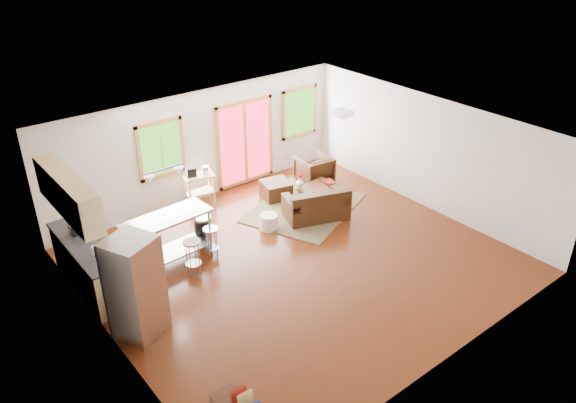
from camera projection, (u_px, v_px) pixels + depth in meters
floor at (298, 261)px, 11.03m from camera, size 7.50×7.00×0.02m
ceiling at (299, 137)px, 9.79m from camera, size 7.50×7.00×0.02m
back_wall at (200, 146)px, 12.83m from camera, size 7.50×0.02×2.60m
left_wall at (103, 277)px, 8.34m from camera, size 0.02×7.00×2.60m
right_wall at (428, 153)px, 12.48m from camera, size 0.02×7.00×2.60m
front_wall at (455, 294)px, 7.99m from camera, size 7.50×0.02×2.60m
window_left at (161, 149)px, 12.15m from camera, size 1.10×0.05×1.30m
french_doors at (245, 142)px, 13.55m from camera, size 1.60×0.05×2.10m
window_right at (299, 112)px, 14.30m from camera, size 1.10×0.05×1.30m
rug at (305, 207)px, 12.93m from camera, size 3.20×2.87×0.03m
loveseat at (317, 206)px, 12.39m from camera, size 1.55×1.19×0.73m
coffee_table at (317, 188)px, 13.13m from camera, size 0.98×0.67×0.37m
armchair at (314, 169)px, 13.89m from camera, size 0.85×0.81×0.80m
ottoman at (276, 190)px, 13.28m from camera, size 0.76×0.76×0.42m
pouf at (269, 222)px, 12.03m from camera, size 0.51×0.51×0.34m
vase at (300, 181)px, 12.99m from camera, size 0.21×0.22×0.31m
book at (326, 178)px, 13.10m from camera, size 0.21×0.05×0.28m
cabinets at (83, 244)px, 9.84m from camera, size 0.64×2.24×2.30m
refrigerator at (136, 287)px, 8.81m from camera, size 0.92×0.91×1.77m
island at (168, 232)px, 10.58m from camera, size 1.71×0.76×1.06m
cup at (201, 209)px, 10.78m from camera, size 0.16×0.14×0.13m
bar_stool_a at (149, 259)px, 10.24m from camera, size 0.40×0.40×0.65m
bar_stool_b at (192, 250)px, 10.43m from camera, size 0.37×0.37×0.70m
bar_stool_c at (211, 236)px, 10.94m from camera, size 0.38×0.38×0.64m
trash_can at (203, 231)px, 11.40m from camera, size 0.43×0.43×0.65m
kitchen_cart at (198, 179)px, 12.68m from camera, size 0.74×0.57×1.01m
ceiling_flush at (341, 113)px, 11.12m from camera, size 0.35×0.35×0.12m
pendant_light at (164, 174)px, 10.12m from camera, size 0.80×0.18×0.79m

